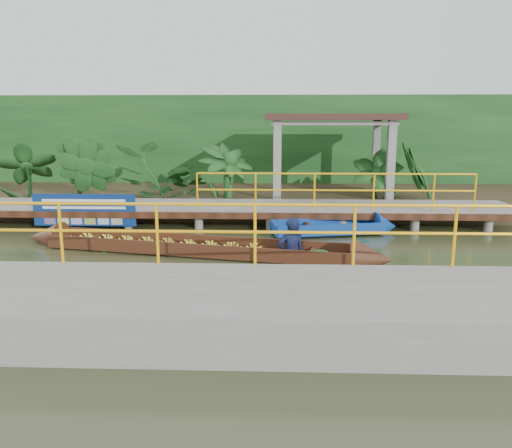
{
  "coord_description": "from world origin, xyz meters",
  "views": [
    {
      "loc": [
        1.1,
        -10.93,
        2.96
      ],
      "look_at": [
        0.69,
        0.5,
        0.6
      ],
      "focal_mm": 35.0,
      "sensor_mm": 36.0,
      "label": 1
    }
  ],
  "objects": [
    {
      "name": "far_dock",
      "position": [
        0.02,
        3.43,
        0.48
      ],
      "size": [
        16.0,
        2.06,
        1.66
      ],
      "color": "slate",
      "rests_on": "ground"
    },
    {
      "name": "tropical_plants",
      "position": [
        -0.78,
        5.3,
        1.34
      ],
      "size": [
        14.42,
        1.42,
        1.78
      ],
      "color": "#133D16",
      "rests_on": "ground"
    },
    {
      "name": "vendor_boat",
      "position": [
        -0.33,
        -0.0,
        0.26
      ],
      "size": [
        8.76,
        2.66,
        2.09
      ],
      "rotation": [
        0.0,
        0.0,
        -0.21
      ],
      "color": "#38190F",
      "rests_on": "ground"
    },
    {
      "name": "foliage_backdrop",
      "position": [
        0.0,
        10.0,
        2.0
      ],
      "size": [
        30.0,
        0.8,
        4.0
      ],
      "primitive_type": "cube",
      "color": "#133D16",
      "rests_on": "ground"
    },
    {
      "name": "near_dock",
      "position": [
        1.0,
        -4.2,
        0.3
      ],
      "size": [
        18.0,
        2.4,
        1.73
      ],
      "color": "slate",
      "rests_on": "ground"
    },
    {
      "name": "land_strip",
      "position": [
        0.0,
        7.5,
        0.23
      ],
      "size": [
        30.0,
        8.0,
        0.45
      ],
      "primitive_type": "cube",
      "color": "#2E2517",
      "rests_on": "ground"
    },
    {
      "name": "ground",
      "position": [
        0.0,
        0.0,
        0.0
      ],
      "size": [
        80.0,
        80.0,
        0.0
      ],
      "primitive_type": "plane",
      "color": "#30361B",
      "rests_on": "ground"
    },
    {
      "name": "pavilion",
      "position": [
        3.0,
        6.3,
        2.82
      ],
      "size": [
        4.4,
        3.0,
        3.0
      ],
      "color": "slate",
      "rests_on": "ground"
    },
    {
      "name": "moored_blue_boat",
      "position": [
        3.34,
        2.28,
        0.15
      ],
      "size": [
        3.52,
        1.54,
        0.81
      ],
      "rotation": [
        0.0,
        0.0,
        0.2
      ],
      "color": "navy",
      "rests_on": "ground"
    },
    {
      "name": "blue_banner",
      "position": [
        -4.15,
        2.48,
        0.56
      ],
      "size": [
        2.87,
        0.04,
        0.9
      ],
      "color": "navy",
      "rests_on": "ground"
    }
  ]
}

